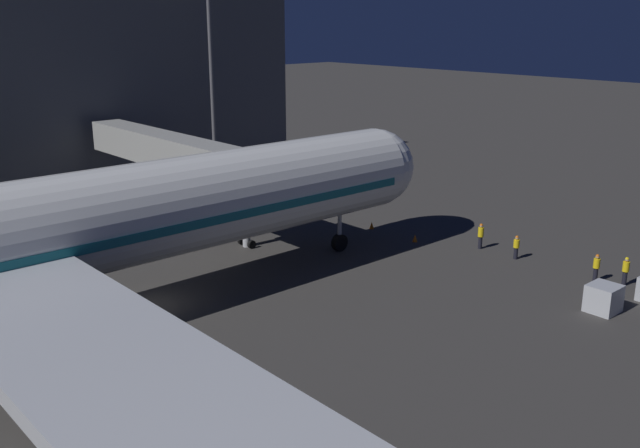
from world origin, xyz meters
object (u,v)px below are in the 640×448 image
Objects in this scene: baggage_container_near_belt at (603,298)px; ground_crew_near_nose_gear at (596,266)px; traffic_cone_nose_starboard at (372,225)px; jet_bridge at (186,156)px; ground_crew_under_port_wing at (481,235)px; apron_floodlight_mast at (211,63)px; ground_crew_by_tug at (626,270)px; traffic_cone_nose_port at (415,238)px; ground_crew_by_belt_loader at (516,246)px.

ground_crew_near_nose_gear is (2.56, -4.07, 0.20)m from baggage_container_near_belt.
ground_crew_near_nose_gear is 17.25m from traffic_cone_nose_starboard.
jet_bridge is 23.06m from ground_crew_under_port_wing.
ground_crew_near_nose_gear is at bearing -172.42° from traffic_cone_nose_starboard.
jet_bridge is at bearing 14.81° from baggage_container_near_belt.
ground_crew_near_nose_gear is at bearing -179.81° from ground_crew_under_port_wing.
jet_bridge is 1.21× the size of apron_floodlight_mast.
ground_crew_by_tug is at bearing -155.88° from ground_crew_near_nose_gear.
baggage_container_near_belt is 19.74m from traffic_cone_nose_starboard.
jet_bridge reaches higher than ground_crew_under_port_wing.
traffic_cone_nose_port is at bearing 180.00° from traffic_cone_nose_starboard.
jet_bridge is 13.12× the size of ground_crew_under_port_wing.
ground_crew_near_nose_gear is at bearing -156.46° from jet_bridge.
ground_crew_by_tug is at bearing -177.47° from apron_floodlight_mast.
ground_crew_by_belt_loader is at bearing -26.00° from baggage_container_near_belt.
apron_floodlight_mast reaches higher than baggage_container_near_belt.
ground_crew_under_port_wing is 4.73m from traffic_cone_nose_port.
ground_crew_under_port_wing is at bearing -19.93° from baggage_container_near_belt.
traffic_cone_nose_port and traffic_cone_nose_starboard have the same top height.
ground_crew_near_nose_gear is 3.22× the size of traffic_cone_nose_starboard.
jet_bridge is at bearing 33.09° from traffic_cone_nose_port.
ground_crew_near_nose_gear is at bearing -57.82° from baggage_container_near_belt.
baggage_container_near_belt is 9.14m from ground_crew_by_belt_loader.
apron_floodlight_mast is 10.81× the size of ground_crew_under_port_wing.
jet_bridge is 30.59m from ground_crew_near_nose_gear.
ground_crew_by_belt_loader is (8.22, -4.01, 0.13)m from baggage_container_near_belt.
apron_floodlight_mast reaches higher than ground_crew_near_nose_gear.
ground_crew_by_tug reaches higher than ground_crew_by_belt_loader.
baggage_container_near_belt reaches higher than traffic_cone_nose_port.
ground_crew_near_nose_gear reaches higher than baggage_container_near_belt.
ground_crew_by_tug is at bearing -156.43° from jet_bridge.
jet_bridge is 15.38m from traffic_cone_nose_starboard.
ground_crew_under_port_wing is 3.35× the size of traffic_cone_nose_port.
traffic_cone_nose_starboard is at bearing 14.80° from ground_crew_under_port_wing.
traffic_cone_nose_port is at bearing -6.72° from baggage_container_near_belt.
jet_bridge is 14.56× the size of ground_crew_by_belt_loader.
ground_crew_near_nose_gear is 0.96× the size of ground_crew_under_port_wing.
baggage_container_near_belt is 0.90× the size of ground_crew_under_port_wing.
ground_crew_by_tug is (-1.52, -0.68, 0.03)m from ground_crew_near_nose_gear.
apron_floodlight_mast is 29.88m from traffic_cone_nose_port.
baggage_container_near_belt is (-42.95, 2.90, -10.65)m from apron_floodlight_mast.
ground_crew_by_tug reaches higher than traffic_cone_nose_port.
ground_crew_near_nose_gear is (-40.39, -1.17, -10.45)m from apron_floodlight_mast.
ground_crew_by_belt_loader is 11.66m from traffic_cone_nose_starboard.
jet_bridge reaches higher than ground_crew_by_belt_loader.
ground_crew_under_port_wing reaches higher than ground_crew_near_nose_gear.
ground_crew_under_port_wing is at bearing -151.30° from traffic_cone_nose_port.
ground_crew_by_tug is (1.04, -4.75, 0.23)m from baggage_container_near_belt.
apron_floodlight_mast is at bearing -2.70° from traffic_cone_nose_starboard.
ground_crew_by_tug is 14.53m from traffic_cone_nose_port.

